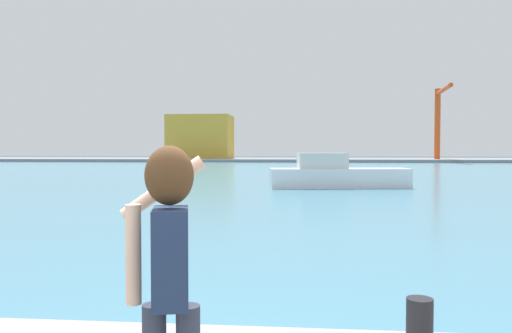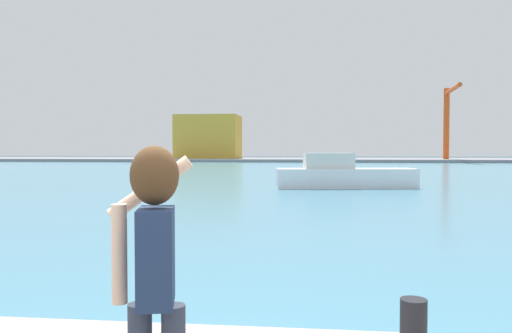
{
  "view_description": "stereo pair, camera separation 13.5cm",
  "coord_description": "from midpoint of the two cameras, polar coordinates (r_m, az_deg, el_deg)",
  "views": [
    {
      "loc": [
        1.04,
        -2.84,
        2.18
      ],
      "look_at": [
        0.29,
        5.06,
        1.91
      ],
      "focal_mm": 35.51,
      "sensor_mm": 36.0,
      "label": 1
    },
    {
      "loc": [
        1.17,
        -2.82,
        2.18
      ],
      "look_at": [
        0.29,
        5.06,
        1.91
      ],
      "focal_mm": 35.51,
      "sensor_mm": 36.0,
      "label": 2
    }
  ],
  "objects": [
    {
      "name": "far_shore_dock",
      "position": [
        94.85,
        4.74,
        0.76
      ],
      "size": [
        140.0,
        20.0,
        0.53
      ],
      "primitive_type": "cube",
      "color": "gray",
      "rests_on": "ground_plane"
    },
    {
      "name": "harbor_bollard",
      "position": [
        4.81,
        17.16,
        -16.42
      ],
      "size": [
        0.23,
        0.23,
        0.42
      ],
      "primitive_type": "cylinder",
      "color": "black",
      "rests_on": "quay_promenade"
    },
    {
      "name": "warehouse_left",
      "position": [
        96.76,
        -6.29,
        3.33
      ],
      "size": [
        11.64,
        8.83,
        8.12
      ],
      "primitive_type": "cube",
      "color": "gold",
      "rests_on": "far_shore_dock"
    },
    {
      "name": "port_crane",
      "position": [
        92.19,
        19.92,
        5.64
      ],
      "size": [
        1.91,
        12.22,
        12.25
      ],
      "color": "#D84C19",
      "rests_on": "far_shore_dock"
    },
    {
      "name": "harbor_water",
      "position": [
        54.88,
        4.25,
        -0.35
      ],
      "size": [
        140.0,
        100.0,
        0.02
      ],
      "primitive_type": "cube",
      "color": "teal",
      "rests_on": "ground_plane"
    },
    {
      "name": "boat_moored",
      "position": [
        28.94,
        8.89,
        -0.96
      ],
      "size": [
        7.96,
        3.0,
        1.96
      ],
      "rotation": [
        0.0,
        0.0,
        0.14
      ],
      "color": "white",
      "rests_on": "harbor_water"
    },
    {
      "name": "person_photographer",
      "position": [
        3.02,
        -11.09,
        -10.59
      ],
      "size": [
        0.53,
        0.54,
        1.74
      ],
      "rotation": [
        0.0,
        0.0,
        1.8
      ],
      "color": "#2D3342",
      "rests_on": "quay_promenade"
    },
    {
      "name": "ground_plane",
      "position": [
        52.88,
        4.21,
        -0.45
      ],
      "size": [
        220.0,
        220.0,
        0.0
      ],
      "primitive_type": "plane",
      "color": "#334751"
    }
  ]
}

